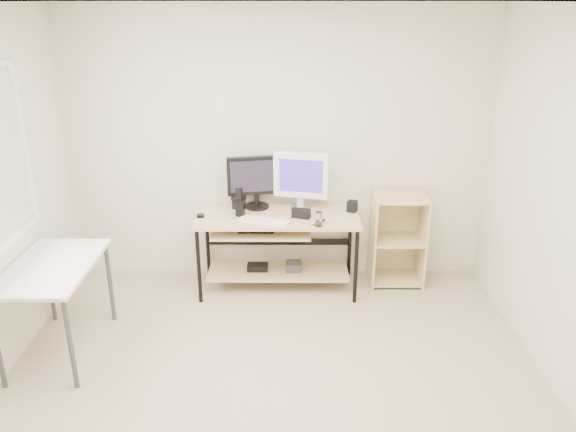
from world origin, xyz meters
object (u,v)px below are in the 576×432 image
(desk, at_px, (275,236))
(shelf_unit, at_px, (397,238))
(white_imac, at_px, (301,177))
(audio_controller, at_px, (240,208))
(black_monitor, at_px, (256,179))
(side_table, at_px, (53,275))

(desk, relative_size, shelf_unit, 1.67)
(shelf_unit, distance_m, white_imac, 1.12)
(audio_controller, bearing_deg, black_monitor, 78.20)
(desk, xyz_separation_m, audio_controller, (-0.32, -0.04, 0.29))
(side_table, xyz_separation_m, white_imac, (1.89, 1.22, 0.40))
(side_table, height_order, shelf_unit, shelf_unit)
(side_table, bearing_deg, shelf_unit, 23.33)
(black_monitor, relative_size, audio_controller, 3.55)
(white_imac, bearing_deg, shelf_unit, 13.47)
(side_table, bearing_deg, desk, 32.65)
(desk, relative_size, side_table, 1.50)
(side_table, relative_size, shelf_unit, 1.11)
(shelf_unit, relative_size, audio_controller, 5.81)
(white_imac, xyz_separation_m, audio_controller, (-0.56, -0.20, -0.24))
(white_imac, bearing_deg, audio_controller, -147.29)
(black_monitor, bearing_deg, side_table, -150.47)
(desk, xyz_separation_m, black_monitor, (-0.18, 0.20, 0.50))
(desk, relative_size, black_monitor, 2.72)
(shelf_unit, bearing_deg, audio_controller, -172.49)
(white_imac, distance_m, audio_controller, 0.64)
(shelf_unit, bearing_deg, black_monitor, 178.47)
(desk, xyz_separation_m, side_table, (-1.65, -1.06, 0.13))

